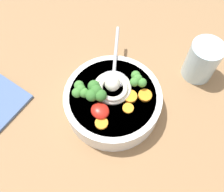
{
  "coord_description": "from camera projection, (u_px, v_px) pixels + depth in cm",
  "views": [
    {
      "loc": [
        15.0,
        -18.33,
        57.15
      ],
      "look_at": [
        -2.97,
        -0.23,
        9.66
      ],
      "focal_mm": 40.46,
      "sensor_mm": 36.0,
      "label": 1
    }
  ],
  "objects": [
    {
      "name": "table_slab",
      "position": [
        122.0,
        119.0,
        0.6
      ],
      "size": [
        111.89,
        111.89,
        3.88
      ],
      "primitive_type": "cube",
      "color": "#936D47",
      "rests_on": "ground"
    },
    {
      "name": "soup_bowl",
      "position": [
        112.0,
        102.0,
        0.56
      ],
      "size": [
        21.37,
        21.37,
        5.78
      ],
      "color": "white",
      "rests_on": "table_slab"
    },
    {
      "name": "noodle_pile",
      "position": [
        113.0,
        87.0,
        0.54
      ],
      "size": [
        9.13,
        8.95,
        3.67
      ],
      "color": "silver",
      "rests_on": "soup_bowl"
    },
    {
      "name": "soup_spoon",
      "position": [
        114.0,
        74.0,
        0.56
      ],
      "size": [
        13.73,
        15.31,
        1.6
      ],
      "rotation": [
        0.0,
        0.0,
        2.27
      ],
      "color": "#B7B7BC",
      "rests_on": "soup_bowl"
    },
    {
      "name": "chili_sauce_dollop",
      "position": [
        100.0,
        111.0,
        0.51
      ],
      "size": [
        3.96,
        3.57,
        1.78
      ],
      "primitive_type": "ellipsoid",
      "color": "red",
      "rests_on": "soup_bowl"
    },
    {
      "name": "broccoli_floret_front",
      "position": [
        137.0,
        79.0,
        0.54
      ],
      "size": [
        3.92,
        3.37,
        3.1
      ],
      "color": "#7A9E60",
      "rests_on": "soup_bowl"
    },
    {
      "name": "broccoli_floret_left",
      "position": [
        96.0,
        92.0,
        0.52
      ],
      "size": [
        5.05,
        4.34,
        3.99
      ],
      "color": "#7A9E60",
      "rests_on": "soup_bowl"
    },
    {
      "name": "broccoli_floret_far",
      "position": [
        80.0,
        90.0,
        0.52
      ],
      "size": [
        4.15,
        3.57,
        3.28
      ],
      "color": "#7A9E60",
      "rests_on": "soup_bowl"
    },
    {
      "name": "carrot_slice_right",
      "position": [
        101.0,
        123.0,
        0.51
      ],
      "size": [
        2.65,
        2.65,
        0.58
      ],
      "primitive_type": "cylinder",
      "color": "orange",
      "rests_on": "soup_bowl"
    },
    {
      "name": "carrot_slice_beside_chili",
      "position": [
        130.0,
        96.0,
        0.54
      ],
      "size": [
        2.91,
        2.91,
        0.7
      ],
      "primitive_type": "cylinder",
      "color": "orange",
      "rests_on": "soup_bowl"
    },
    {
      "name": "carrot_slice_extra_b",
      "position": [
        145.0,
        95.0,
        0.54
      ],
      "size": [
        2.92,
        2.92,
        0.63
      ],
      "primitive_type": "cylinder",
      "color": "orange",
      "rests_on": "soup_bowl"
    },
    {
      "name": "carrot_slice_extra_a",
      "position": [
        129.0,
        107.0,
        0.52
      ],
      "size": [
        2.34,
        2.34,
        0.45
      ],
      "primitive_type": "cylinder",
      "color": "orange",
      "rests_on": "soup_bowl"
    },
    {
      "name": "drinking_glass",
      "position": [
        202.0,
        61.0,
        0.59
      ],
      "size": [
        7.49,
        7.49,
        10.05
      ],
      "primitive_type": "cylinder",
      "color": "silver",
      "rests_on": "table_slab"
    }
  ]
}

